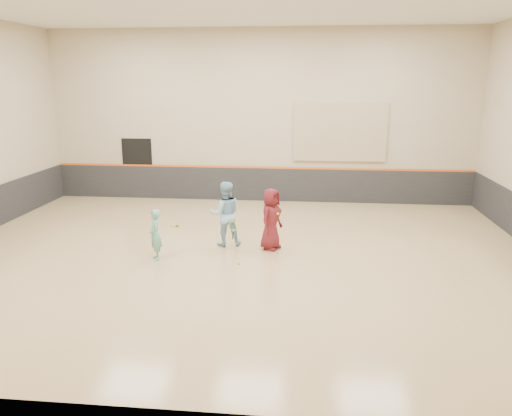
# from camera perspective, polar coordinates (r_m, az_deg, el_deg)

# --- Properties ---
(room) EXTENTS (15.04, 12.04, 6.22)m
(room) POSITION_cam_1_polar(r_m,az_deg,el_deg) (12.21, -2.29, -1.94)
(room) COLOR tan
(room) RESTS_ON ground
(wainscot_back) EXTENTS (14.90, 0.04, 1.20)m
(wainscot_back) POSITION_cam_1_polar(r_m,az_deg,el_deg) (18.02, 0.39, 2.72)
(wainscot_back) COLOR #232326
(wainscot_back) RESTS_ON floor
(accent_stripe) EXTENTS (14.90, 0.03, 0.06)m
(accent_stripe) POSITION_cam_1_polar(r_m,az_deg,el_deg) (17.90, 0.39, 4.66)
(accent_stripe) COLOR #D85914
(accent_stripe) RESTS_ON wall_back
(acoustic_panel) EXTENTS (3.20, 0.08, 2.00)m
(acoustic_panel) POSITION_cam_1_polar(r_m,az_deg,el_deg) (17.67, 9.57, 8.52)
(acoustic_panel) COLOR tan
(acoustic_panel) RESTS_ON wall_back
(doorway) EXTENTS (1.10, 0.05, 2.20)m
(doorway) POSITION_cam_1_polar(r_m,az_deg,el_deg) (18.90, -13.36, 4.42)
(doorway) COLOR black
(doorway) RESTS_ON floor
(girl) EXTENTS (0.45, 0.54, 1.25)m
(girl) POSITION_cam_1_polar(r_m,az_deg,el_deg) (12.30, -11.45, -3.02)
(girl) COLOR #67B4A0
(girl) RESTS_ON floor
(instructor) EXTENTS (0.97, 0.84, 1.71)m
(instructor) POSITION_cam_1_polar(r_m,az_deg,el_deg) (13.07, -3.53, -0.66)
(instructor) COLOR #8EBFDC
(instructor) RESTS_ON floor
(young_man) EXTENTS (0.79, 0.92, 1.60)m
(young_man) POSITION_cam_1_polar(r_m,az_deg,el_deg) (12.79, 1.73, -1.25)
(young_man) COLOR maroon
(young_man) RESTS_ON floor
(held_racket) EXTENTS (0.39, 0.39, 0.50)m
(held_racket) POSITION_cam_1_polar(r_m,az_deg,el_deg) (12.83, -2.54, -2.03)
(held_racket) COLOR #9CCB2C
(held_racket) RESTS_ON instructor
(spare_racket) EXTENTS (0.63, 0.63, 0.11)m
(spare_racket) POSITION_cam_1_polar(r_m,az_deg,el_deg) (15.23, -9.29, -1.77)
(spare_racket) COLOR #B2D72F
(spare_racket) RESTS_ON floor
(ball_under_racket) EXTENTS (0.07, 0.07, 0.07)m
(ball_under_racket) POSITION_cam_1_polar(r_m,az_deg,el_deg) (11.91, -1.94, -6.33)
(ball_under_racket) COLOR #D3EB36
(ball_under_racket) RESTS_ON floor
(ball_in_hand) EXTENTS (0.07, 0.07, 0.07)m
(ball_in_hand) POSITION_cam_1_polar(r_m,az_deg,el_deg) (12.53, 2.53, -0.66)
(ball_in_hand) COLOR yellow
(ball_in_hand) RESTS_ON young_man
(ball_beside_spare) EXTENTS (0.07, 0.07, 0.07)m
(ball_beside_spare) POSITION_cam_1_polar(r_m,az_deg,el_deg) (14.72, -2.30, -2.25)
(ball_beside_spare) COLOR #CDD230
(ball_beside_spare) RESTS_ON floor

